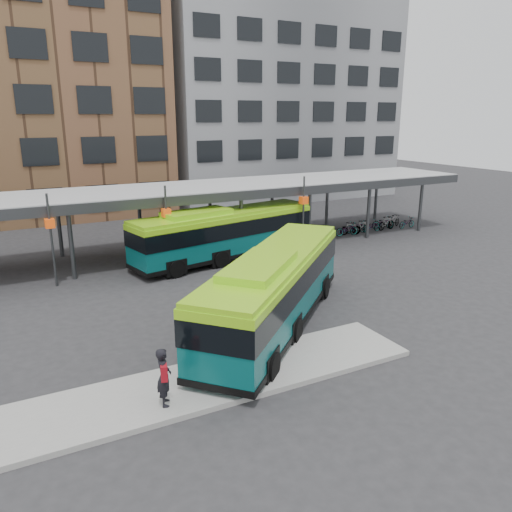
% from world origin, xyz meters
% --- Properties ---
extents(ground, '(120.00, 120.00, 0.00)m').
position_xyz_m(ground, '(0.00, 0.00, 0.00)').
color(ground, '#28282B').
rests_on(ground, ground).
extents(boarding_island, '(14.00, 3.00, 0.18)m').
position_xyz_m(boarding_island, '(-5.50, -3.00, 0.09)').
color(boarding_island, gray).
rests_on(boarding_island, ground).
extents(canopy, '(40.00, 6.53, 4.80)m').
position_xyz_m(canopy, '(-0.06, 12.87, 3.91)').
color(canopy, '#999B9E').
rests_on(canopy, ground).
extents(building_grey, '(24.00, 14.00, 20.00)m').
position_xyz_m(building_grey, '(16.00, 32.00, 10.00)').
color(building_grey, slate).
rests_on(building_grey, ground).
extents(bus_front, '(10.71, 10.20, 3.37)m').
position_xyz_m(bus_front, '(-1.60, 0.05, 1.75)').
color(bus_front, '#074E4F').
rests_on(bus_front, ground).
extents(bus_rear, '(12.07, 4.83, 3.26)m').
position_xyz_m(bus_rear, '(0.69, 10.15, 1.70)').
color(bus_rear, '#074E4F').
rests_on(bus_rear, ground).
extents(pedestrian, '(0.58, 0.74, 1.81)m').
position_xyz_m(pedestrian, '(-7.49, -3.70, 1.10)').
color(pedestrian, black).
rests_on(pedestrian, boarding_island).
extents(bike_rack, '(7.50, 1.53, 1.05)m').
position_xyz_m(bike_rack, '(13.71, 11.93, 0.47)').
color(bike_rack, slate).
rests_on(bike_rack, ground).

